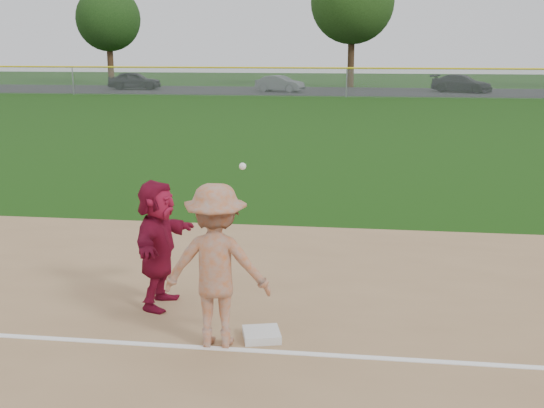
# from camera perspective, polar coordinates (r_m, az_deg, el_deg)

# --- Properties ---
(ground) EXTENTS (160.00, 160.00, 0.00)m
(ground) POSITION_cam_1_polar(r_m,az_deg,el_deg) (9.12, -1.29, -10.14)
(ground) COLOR #153B0B
(ground) RESTS_ON ground
(foul_line) EXTENTS (60.00, 0.10, 0.01)m
(foul_line) POSITION_cam_1_polar(r_m,az_deg,el_deg) (8.39, -2.17, -12.13)
(foul_line) COLOR white
(foul_line) RESTS_ON infield_dirt
(parking_asphalt) EXTENTS (120.00, 10.00, 0.01)m
(parking_asphalt) POSITION_cam_1_polar(r_m,az_deg,el_deg) (54.40, 6.42, 9.35)
(parking_asphalt) COLOR black
(parking_asphalt) RESTS_ON ground
(first_base) EXTENTS (0.55, 0.55, 0.10)m
(first_base) POSITION_cam_1_polar(r_m,az_deg,el_deg) (8.69, -0.88, -10.88)
(first_base) COLOR silver
(first_base) RESTS_ON infield_dirt
(base_runner) EXTENTS (0.66, 1.71, 1.81)m
(base_runner) POSITION_cam_1_polar(r_m,az_deg,el_deg) (9.58, -9.51, -3.30)
(base_runner) COLOR maroon
(base_runner) RESTS_ON infield_dirt
(car_left) EXTENTS (4.35, 2.03, 1.44)m
(car_left) POSITION_cam_1_polar(r_m,az_deg,el_deg) (57.44, -11.41, 10.10)
(car_left) COLOR black
(car_left) RESTS_ON parking_asphalt
(car_mid) EXTENTS (4.00, 2.42, 1.24)m
(car_mid) POSITION_cam_1_polar(r_m,az_deg,el_deg) (53.56, 0.68, 10.04)
(car_mid) COLOR #5A5D62
(car_mid) RESTS_ON parking_asphalt
(car_right) EXTENTS (4.96, 3.63, 1.34)m
(car_right) POSITION_cam_1_polar(r_m,az_deg,el_deg) (54.95, 15.59, 9.69)
(car_right) COLOR black
(car_right) RESTS_ON parking_asphalt
(first_base_play) EXTENTS (1.32, 0.78, 2.22)m
(first_base_play) POSITION_cam_1_polar(r_m,az_deg,el_deg) (8.23, -4.66, -5.17)
(first_base_play) COLOR gray
(first_base_play) RESTS_ON infield_dirt
(outfield_fence) EXTENTS (110.00, 0.12, 110.00)m
(outfield_fence) POSITION_cam_1_polar(r_m,az_deg,el_deg) (48.31, 6.29, 11.19)
(outfield_fence) COLOR #999EA0
(outfield_fence) RESTS_ON ground
(tree_1) EXTENTS (5.80, 5.80, 8.75)m
(tree_1) POSITION_cam_1_polar(r_m,az_deg,el_deg) (65.60, -13.54, 14.81)
(tree_1) COLOR #3D2616
(tree_1) RESTS_ON ground
(tree_2) EXTENTS (7.00, 7.00, 10.58)m
(tree_2) POSITION_cam_1_polar(r_m,az_deg,el_deg) (59.88, 6.74, 16.44)
(tree_2) COLOR #342212
(tree_2) RESTS_ON ground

